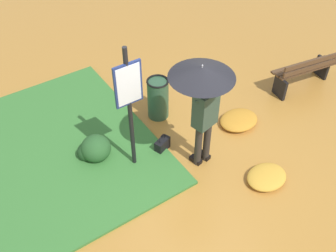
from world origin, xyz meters
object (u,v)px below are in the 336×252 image
(trash_bin, at_px, (158,98))
(info_sign_post, at_px, (129,98))
(person_with_umbrella, at_px, (203,91))
(park_bench, at_px, (305,71))
(handbag, at_px, (162,145))

(trash_bin, bearing_deg, info_sign_post, 39.48)
(person_with_umbrella, height_order, info_sign_post, info_sign_post)
(trash_bin, bearing_deg, park_bench, 163.02)
(person_with_umbrella, xyz_separation_m, handbag, (0.33, -0.60, -1.42))
(person_with_umbrella, distance_m, handbag, 1.58)
(handbag, xyz_separation_m, park_bench, (-3.47, 0.10, 0.28))
(trash_bin, bearing_deg, person_with_umbrella, 85.33)
(info_sign_post, bearing_deg, handbag, -178.20)
(info_sign_post, relative_size, park_bench, 1.65)
(info_sign_post, bearing_deg, trash_bin, -140.52)
(handbag, relative_size, park_bench, 0.26)
(info_sign_post, bearing_deg, person_with_umbrella, 147.21)
(person_with_umbrella, xyz_separation_m, park_bench, (-3.14, -0.51, -1.15))
(handbag, relative_size, trash_bin, 0.44)
(handbag, distance_m, trash_bin, 0.98)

